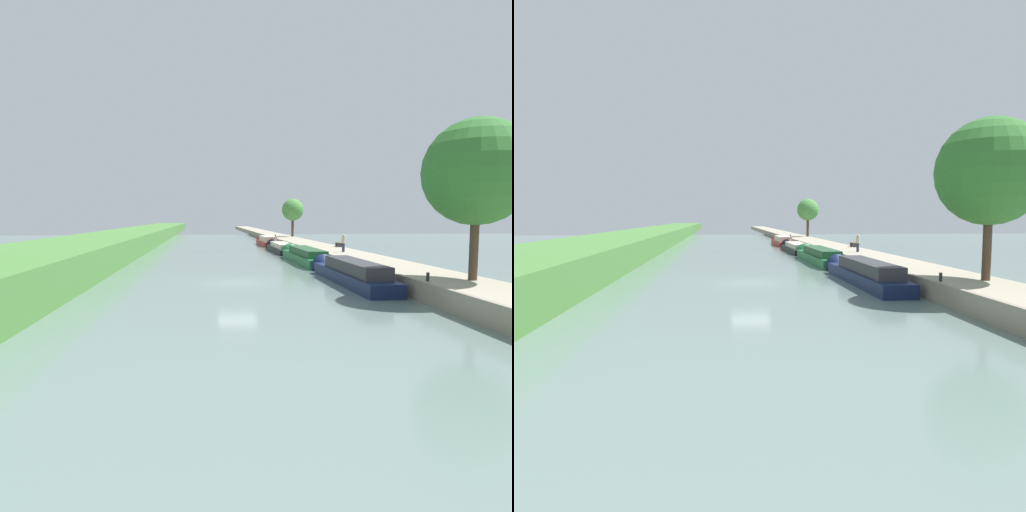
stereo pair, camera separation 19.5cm
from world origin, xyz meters
The scene contains 14 objects.
ground_plane centered at (0.00, 0.00, 0.00)m, with size 160.00×160.00×0.00m, color slate.
left_grassy_bank centered at (-13.38, 0.00, 1.09)m, with size 8.87×260.00×2.19m.
right_towpath centered at (11.01, 0.00, 0.50)m, with size 4.13×260.00×0.99m.
stone_quay centered at (8.82, 0.00, 0.52)m, with size 0.25×260.00×1.04m.
narrowboat_navy centered at (7.29, -0.51, 0.63)m, with size 1.98×12.83×2.09m.
narrowboat_green centered at (7.25, 12.88, 0.59)m, with size 2.11×13.52×2.02m.
narrowboat_black centered at (7.23, 25.94, 0.45)m, with size 2.19×12.28×2.08m.
narrowboat_red centered at (7.26, 38.46, 0.56)m, with size 2.16×10.44×2.14m.
tree_rightbank_near centered at (11.78, -7.07, 6.56)m, with size 5.47×5.47×8.31m.
tree_rightbank_midnear centered at (12.66, 45.35, 5.47)m, with size 3.66×3.66×6.35m.
person_walking centered at (10.90, 11.95, 1.86)m, with size 0.34×0.34×1.66m.
mooring_bollard_near centered at (9.24, -7.20, 1.22)m, with size 0.16×0.16×0.45m.
mooring_bollard_far centered at (9.24, 42.44, 1.22)m, with size 0.16×0.16×0.45m.
park_bench centered at (12.62, 19.02, 1.34)m, with size 0.44×1.50×0.47m.
Camera 1 is at (-2.07, -28.55, 4.27)m, focal length 31.15 mm.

